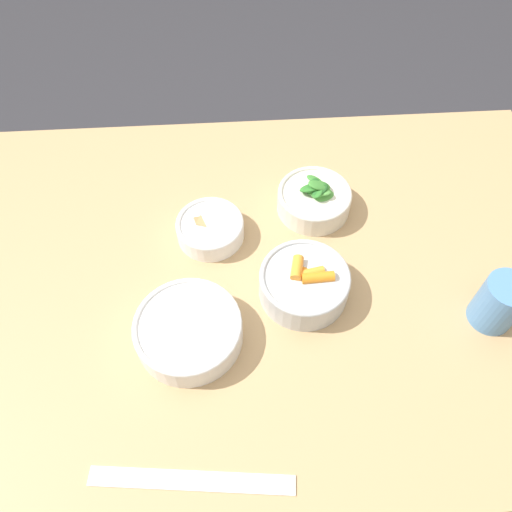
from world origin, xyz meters
The scene contains 8 objects.
ground_plane centered at (0.00, 0.00, 0.00)m, with size 10.00×10.00×0.00m, color #2D2D33.
dining_table centered at (0.00, 0.00, 0.66)m, with size 1.25×0.87×0.78m.
bowl_carrots centered at (-0.05, 0.05, 0.81)m, with size 0.16×0.16×0.07m.
bowl_greens centered at (-0.09, -0.15, 0.81)m, with size 0.15×0.15×0.08m.
bowl_beans_hotdog centered at (0.16, 0.13, 0.80)m, with size 0.19×0.19×0.05m.
bowl_cookies centered at (0.12, -0.09, 0.80)m, with size 0.13×0.13×0.04m.
ruler centered at (0.16, 0.37, 0.78)m, with size 0.31×0.06×0.00m.
cup centered at (-0.37, 0.13, 0.83)m, with size 0.08×0.08×0.10m.
Camera 1 is at (0.07, 0.52, 1.57)m, focal length 35.00 mm.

